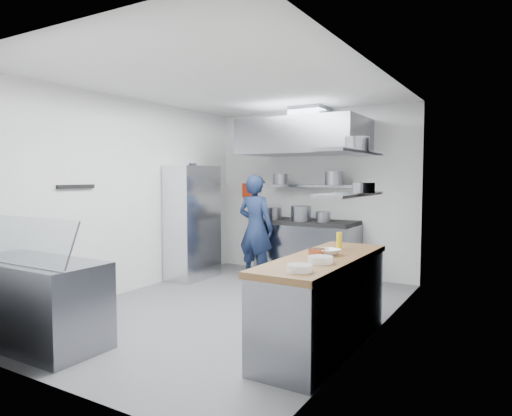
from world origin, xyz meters
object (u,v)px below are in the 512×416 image
Objects in this scene: wire_rack at (193,222)px; display_case at (36,303)px; gas_range at (308,251)px; chef at (256,228)px.

wire_rack is 3.22m from display_case.
gas_range is 0.86× the size of wire_rack.
wire_rack is at bearing 25.38° from chef.
chef reaches higher than display_case.
gas_range is 0.96m from chef.
gas_range is 0.94× the size of chef.
chef is at bearing -140.30° from gas_range.
chef is 0.92× the size of wire_rack.
chef is 3.60m from display_case.
wire_rack is at bearing -149.54° from gas_range.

